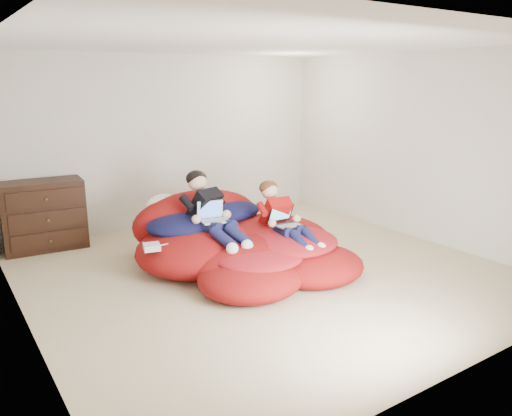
{
  "coord_description": "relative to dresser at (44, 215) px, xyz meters",
  "views": [
    {
      "loc": [
        -3.05,
        -4.41,
        2.11
      ],
      "look_at": [
        0.02,
        0.2,
        0.7
      ],
      "focal_mm": 35.0,
      "sensor_mm": 36.0,
      "label": 1
    }
  ],
  "objects": [
    {
      "name": "cream_pillow",
      "position": [
        1.21,
        -1.02,
        0.17
      ],
      "size": [
        0.45,
        0.28,
        0.28
      ],
      "primitive_type": "ellipsoid",
      "color": "silver",
      "rests_on": "beanbag_pile"
    },
    {
      "name": "laptop_black",
      "position": [
        2.19,
        -2.23,
        0.11
      ],
      "size": [
        0.33,
        0.33,
        0.22
      ],
      "color": "black",
      "rests_on": "younger_boy"
    },
    {
      "name": "power_adapter",
      "position": [
        0.69,
        -1.89,
        -0.03
      ],
      "size": [
        0.21,
        0.21,
        0.06
      ],
      "primitive_type": "cube",
      "rotation": [
        0.0,
        0.0,
        -0.25
      ],
      "color": "silver",
      "rests_on": "beanbag_pile"
    },
    {
      "name": "beanbag_pile",
      "position": [
        1.78,
        -1.9,
        -0.2
      ],
      "size": [
        2.42,
        2.43,
        0.87
      ],
      "color": "maroon",
      "rests_on": "ground"
    },
    {
      "name": "room_shell",
      "position": [
        1.9,
        -2.24,
        -0.23
      ],
      "size": [
        5.1,
        5.1,
        2.77
      ],
      "color": "tan",
      "rests_on": "ground"
    },
    {
      "name": "younger_boy",
      "position": [
        2.19,
        -2.17,
        0.17
      ],
      "size": [
        0.34,
        1.04,
        0.67
      ],
      "color": "#B1110F",
      "rests_on": "beanbag_pile"
    },
    {
      "name": "older_boy",
      "position": [
        1.47,
        -1.74,
        0.25
      ],
      "size": [
        0.42,
        1.15,
        0.75
      ],
      "color": "black",
      "rests_on": "beanbag_pile"
    },
    {
      "name": "dresser",
      "position": [
        0.0,
        0.0,
        0.0
      ],
      "size": [
        1.03,
        0.59,
        0.89
      ],
      "color": "black",
      "rests_on": "ground"
    },
    {
      "name": "laptop_white",
      "position": [
        1.47,
        -1.83,
        0.18
      ],
      "size": [
        0.34,
        0.31,
        0.22
      ],
      "color": "silver",
      "rests_on": "older_boy"
    }
  ]
}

